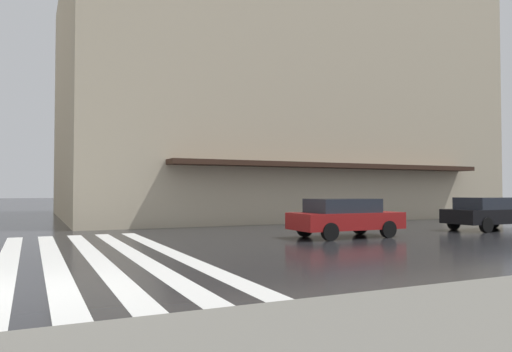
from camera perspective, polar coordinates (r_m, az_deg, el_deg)
name	(u,v)px	position (r m, az deg, el deg)	size (l,w,h in m)	color
ground_plane	(31,291)	(9.21, -25.08, -12.26)	(220.00, 220.00, 0.00)	black
zebra_crossing	(95,257)	(13.25, -18.56, -9.03)	(13.00, 4.50, 0.01)	silver
haussmann_block_corner	(259,87)	(35.05, 0.34, 10.52)	(19.96, 26.21, 18.67)	beige
car_black	(489,213)	(23.12, 25.89, -3.91)	(1.85, 4.10, 1.41)	black
car_red	(345,217)	(17.91, 10.48, -4.74)	(1.85, 4.10, 1.41)	maroon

